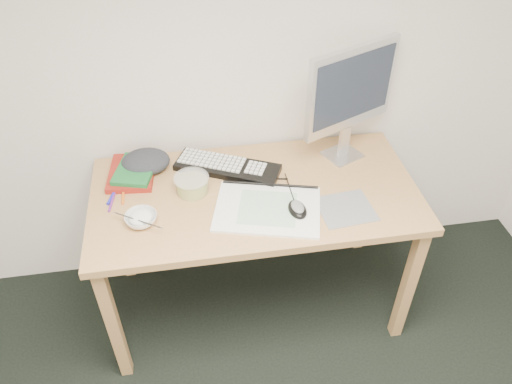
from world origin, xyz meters
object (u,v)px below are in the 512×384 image
keyboard (228,167)px  rice_bowl (141,219)px  desk (255,206)px  monitor (351,91)px  sketchpad (268,209)px

keyboard → rice_bowl: (-0.38, -0.29, 0.01)m
desk → rice_bowl: 0.50m
monitor → rice_bowl: bearing=174.0°
desk → sketchpad: bearing=-75.8°
desk → keyboard: keyboard is taller
desk → keyboard: size_ratio=2.98×
keyboard → rice_bowl: size_ratio=3.66×
keyboard → rice_bowl: rice_bowl is taller
sketchpad → keyboard: (-0.13, 0.29, 0.01)m
desk → monitor: bearing=23.6°
sketchpad → monitor: (0.41, 0.32, 0.33)m
desk → monitor: monitor is taller
desk → monitor: 0.64m
desk → sketchpad: size_ratio=3.28×
keyboard → monitor: monitor is taller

